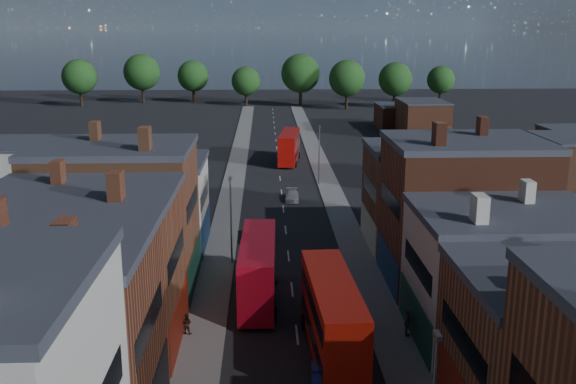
{
  "coord_description": "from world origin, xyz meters",
  "views": [
    {
      "loc": [
        -2.12,
        -24.81,
        20.78
      ],
      "look_at": [
        0.0,
        33.1,
        5.93
      ],
      "focal_mm": 40.0,
      "sensor_mm": 36.0,
      "label": 1
    }
  ],
  "objects": [
    {
      "name": "ped_1",
      "position": [
        -7.66,
        16.26,
        0.88
      ],
      "size": [
        0.83,
        0.62,
        1.52
      ],
      "primitive_type": "imported",
      "rotation": [
        0.0,
        0.0,
        2.82
      ],
      "color": "#411F1A",
      "rests_on": "pavement_west"
    },
    {
      "name": "bus_1",
      "position": [
        2.11,
        13.03,
        2.81
      ],
      "size": [
        3.49,
        12.16,
        5.2
      ],
      "rotation": [
        0.0,
        0.0,
        0.05
      ],
      "color": "#B8160A",
      "rests_on": "ground"
    },
    {
      "name": "ped_3",
      "position": [
        7.58,
        15.38,
        1.09
      ],
      "size": [
        0.88,
        1.25,
        1.95
      ],
      "primitive_type": "imported",
      "rotation": [
        0.0,
        0.0,
        1.21
      ],
      "color": "#625C54",
      "rests_on": "pavement_east"
    },
    {
      "name": "bus_2",
      "position": [
        1.74,
        75.14,
        2.62
      ],
      "size": [
        3.9,
        11.48,
        4.86
      ],
      "rotation": [
        0.0,
        0.0,
        -0.12
      ],
      "color": "#B10D07",
      "rests_on": "ground"
    },
    {
      "name": "lamp_post_3",
      "position": [
        5.2,
        60.0,
        4.7
      ],
      "size": [
        0.25,
        0.7,
        8.12
      ],
      "color": "slate",
      "rests_on": "ground"
    },
    {
      "name": "lamp_post_2",
      "position": [
        -5.2,
        30.0,
        4.7
      ],
      "size": [
        0.25,
        0.7,
        8.12
      ],
      "color": "slate",
      "rests_on": "ground"
    },
    {
      "name": "bus_0",
      "position": [
        -2.74,
        22.01,
        2.67
      ],
      "size": [
        3.12,
        11.51,
        4.94
      ],
      "rotation": [
        0.0,
        0.0,
        -0.02
      ],
      "color": "#A80919",
      "rests_on": "ground"
    },
    {
      "name": "car_1",
      "position": [
        1.2,
        8.66,
        0.68
      ],
      "size": [
        1.68,
        4.19,
        1.35
      ],
      "primitive_type": "imported",
      "rotation": [
        0.0,
        0.0,
        -0.06
      ],
      "color": "navy",
      "rests_on": "ground"
    },
    {
      "name": "car_2",
      "position": [
        -3.11,
        36.75,
        0.69
      ],
      "size": [
        2.49,
        5.03,
        1.37
      ],
      "primitive_type": "imported",
      "rotation": [
        0.0,
        0.0,
        0.04
      ],
      "color": "black",
      "rests_on": "ground"
    },
    {
      "name": "car_3",
      "position": [
        1.2,
        52.06,
        0.59
      ],
      "size": [
        1.85,
        4.16,
        1.19
      ],
      "primitive_type": "imported",
      "rotation": [
        0.0,
        0.0,
        -0.05
      ],
      "color": "silver",
      "rests_on": "ground"
    },
    {
      "name": "pavement_west",
      "position": [
        -6.5,
        50.0,
        0.06
      ],
      "size": [
        3.0,
        200.0,
        0.12
      ],
      "primitive_type": "cube",
      "color": "gray",
      "rests_on": "ground"
    },
    {
      "name": "pavement_east",
      "position": [
        6.5,
        50.0,
        0.06
      ],
      "size": [
        3.0,
        200.0,
        0.12
      ],
      "primitive_type": "cube",
      "color": "gray",
      "rests_on": "ground"
    }
  ]
}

